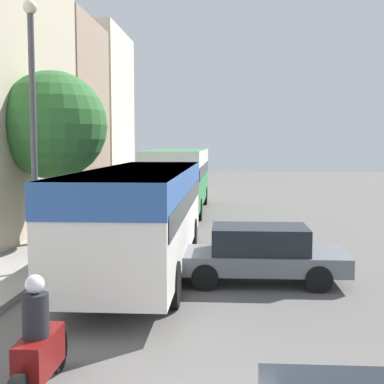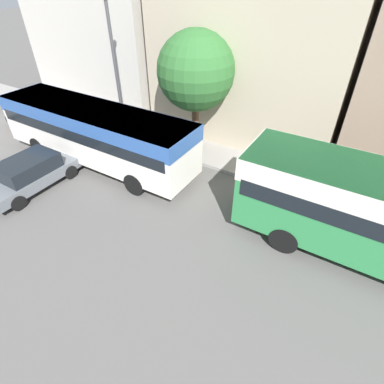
{
  "view_description": "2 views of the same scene",
  "coord_description": "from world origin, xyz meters",
  "px_view_note": "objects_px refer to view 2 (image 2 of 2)",
  "views": [
    {
      "loc": [
        0.61,
        -5.63,
        3.48
      ],
      "look_at": [
        -0.89,
        17.28,
        1.38
      ],
      "focal_mm": 50.0,
      "sensor_mm": 36.0,
      "label": 1
    },
    {
      "loc": [
        7.09,
        19.29,
        7.96
      ],
      "look_at": [
        -0.93,
        14.42,
        0.84
      ],
      "focal_mm": 28.0,
      "sensor_mm": 36.0,
      "label": 2
    }
  ],
  "objects_px": {
    "bus_lead": "(94,128)",
    "pedestrian_near_curb": "(347,175)",
    "motorcycle_behind_lead": "(15,117)",
    "car_crossing": "(31,173)"
  },
  "relations": [
    {
      "from": "bus_lead",
      "to": "pedestrian_near_curb",
      "type": "height_order",
      "value": "bus_lead"
    },
    {
      "from": "motorcycle_behind_lead",
      "to": "bus_lead",
      "type": "bearing_deg",
      "value": 87.67
    },
    {
      "from": "motorcycle_behind_lead",
      "to": "pedestrian_near_curb",
      "type": "relative_size",
      "value": 1.4
    },
    {
      "from": "bus_lead",
      "to": "car_crossing",
      "type": "bearing_deg",
      "value": -17.76
    },
    {
      "from": "motorcycle_behind_lead",
      "to": "pedestrian_near_curb",
      "type": "bearing_deg",
      "value": 100.05
    },
    {
      "from": "bus_lead",
      "to": "car_crossing",
      "type": "distance_m",
      "value": 3.42
    },
    {
      "from": "car_crossing",
      "to": "pedestrian_near_curb",
      "type": "xyz_separation_m",
      "value": [
        -6.6,
        11.85,
        0.22
      ]
    },
    {
      "from": "bus_lead",
      "to": "pedestrian_near_curb",
      "type": "distance_m",
      "value": 11.45
    },
    {
      "from": "motorcycle_behind_lead",
      "to": "pedestrian_near_curb",
      "type": "height_order",
      "value": "pedestrian_near_curb"
    },
    {
      "from": "bus_lead",
      "to": "motorcycle_behind_lead",
      "type": "height_order",
      "value": "bus_lead"
    }
  ]
}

